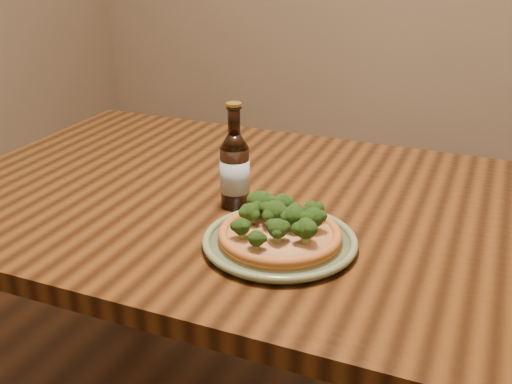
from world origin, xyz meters
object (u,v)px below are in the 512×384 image
at_px(beer_bottle, 235,169).
at_px(pizza, 280,230).
at_px(plate, 280,241).
at_px(table, 300,244).

bearing_deg(beer_bottle, pizza, -50.00).
bearing_deg(pizza, beer_bottle, 139.75).
distance_m(pizza, beer_bottle, 0.20).
height_order(plate, pizza, pizza).
distance_m(table, plate, 0.21).
xyz_separation_m(table, beer_bottle, (-0.12, -0.06, 0.17)).
bearing_deg(plate, table, 96.85).
bearing_deg(table, pizza, -83.28).
relative_size(table, beer_bottle, 7.25).
xyz_separation_m(plate, beer_bottle, (-0.15, 0.13, 0.07)).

